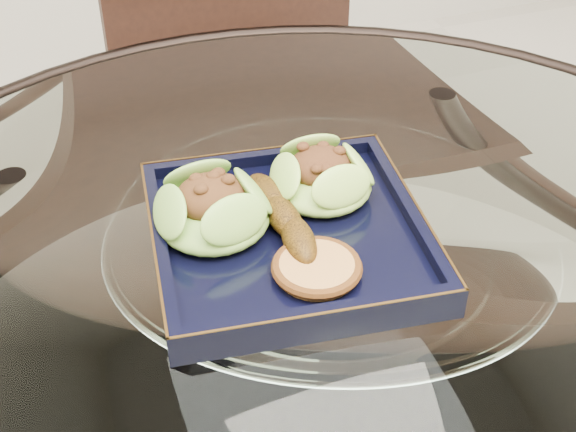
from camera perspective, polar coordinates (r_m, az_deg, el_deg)
name	(u,v)px	position (r m, az deg, el deg)	size (l,w,h in m)	color
dining_table	(324,379)	(0.91, 2.58, -11.53)	(1.13, 1.13, 0.77)	white
dining_chair	(257,130)	(1.36, -2.22, 6.12)	(0.45, 0.45, 1.03)	black
navy_plate	(288,239)	(0.81, 0.00, -1.68)	(0.27, 0.27, 0.02)	black
lettuce_wrap_left	(213,212)	(0.80, -5.37, 0.29)	(0.11, 0.11, 0.04)	#539A2C
lettuce_wrap_right	(322,180)	(0.84, 2.41, 2.59)	(0.11, 0.11, 0.04)	#73A730
roasted_plantain	(283,216)	(0.80, -0.33, -0.02)	(0.15, 0.03, 0.03)	#583709
crumb_patty	(317,269)	(0.75, 2.06, -3.77)	(0.07, 0.07, 0.01)	#C98843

